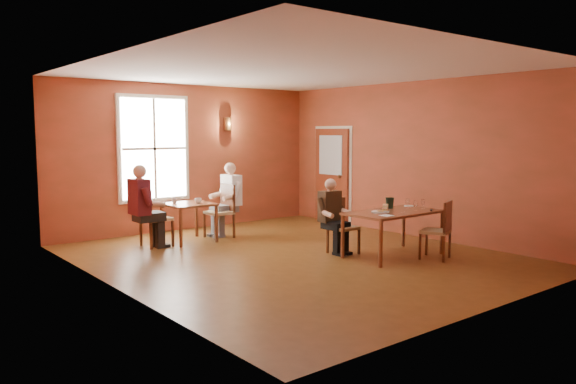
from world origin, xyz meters
TOP-DOWN VIEW (x-y plane):
  - ground at (0.00, 0.00)m, footprint 6.00×7.00m
  - wall_back at (0.00, 3.50)m, footprint 6.00×0.04m
  - wall_front at (0.00, -3.50)m, footprint 6.00×0.04m
  - wall_left at (-3.00, 0.00)m, footprint 0.04×7.00m
  - wall_right at (3.00, 0.00)m, footprint 0.04×7.00m
  - ceiling at (0.00, 0.00)m, footprint 6.00×7.00m
  - window at (-0.80, 3.45)m, footprint 1.36×0.10m
  - door at (2.94, 2.30)m, footprint 0.12×1.04m
  - wall_sconce at (0.90, 3.40)m, footprint 0.16×0.16m
  - main_table at (1.29, -0.94)m, footprint 1.59×0.89m
  - chair_diner_main at (0.79, -0.29)m, footprint 0.41×0.41m
  - diner_main at (0.79, -0.32)m, footprint 0.48×0.48m
  - chair_empty at (1.67, -1.49)m, footprint 0.54×0.54m
  - plate_food at (1.01, -0.90)m, footprint 0.29×0.29m
  - sandwich at (1.15, -0.89)m, footprint 0.12×0.12m
  - goblet_a at (1.76, -0.85)m, footprint 0.07×0.07m
  - goblet_b at (1.90, -1.06)m, footprint 0.08×0.08m
  - goblet_c at (1.63, -1.12)m, footprint 0.09×0.09m
  - menu_stand at (1.47, -0.70)m, footprint 0.13×0.10m
  - knife at (1.24, -1.15)m, footprint 0.19×0.05m
  - napkin at (0.83, -1.19)m, footprint 0.18×0.18m
  - side_plate at (1.97, -0.70)m, footprint 0.20×0.20m
  - sunglasses at (1.86, -1.26)m, footprint 0.12×0.10m
  - second_table at (-0.72, 2.24)m, footprint 0.81×0.81m
  - chair_diner_white at (-0.07, 2.24)m, footprint 0.45×0.45m
  - diner_white at (-0.04, 2.24)m, footprint 0.55×0.55m
  - chair_diner_maroon at (-1.37, 2.24)m, footprint 0.46×0.46m
  - diner_maroon at (-1.40, 2.24)m, footprint 0.57×0.57m
  - cup_a at (-0.58, 2.13)m, footprint 0.17×0.17m
  - cup_b at (-0.92, 2.40)m, footprint 0.13×0.13m

SIDE VIEW (x-z plane):
  - ground at x=0.00m, z-range -0.01..0.01m
  - second_table at x=-0.72m, z-range 0.00..0.72m
  - main_table at x=1.29m, z-range 0.00..0.74m
  - chair_diner_main at x=0.79m, z-range 0.00..0.92m
  - chair_empty at x=1.67m, z-range 0.00..0.94m
  - chair_diner_white at x=-0.07m, z-range 0.00..1.02m
  - chair_diner_maroon at x=-1.37m, z-range 0.00..1.04m
  - diner_main at x=0.79m, z-range 0.00..1.21m
  - diner_white at x=-0.04m, z-range 0.00..1.38m
  - diner_maroon at x=-1.40m, z-range 0.00..1.42m
  - knife at x=1.24m, z-range 0.74..0.75m
  - napkin at x=0.83m, z-range 0.74..0.75m
  - side_plate at x=1.97m, z-range 0.74..0.76m
  - sunglasses at x=1.86m, z-range 0.74..0.76m
  - plate_food at x=1.01m, z-range 0.74..0.78m
  - cup_a at x=-0.58m, z-range 0.72..0.82m
  - cup_b at x=-0.92m, z-range 0.72..0.82m
  - sandwich at x=1.15m, z-range 0.74..0.85m
  - goblet_b at x=1.90m, z-range 0.74..0.92m
  - goblet_c at x=1.63m, z-range 0.74..0.92m
  - goblet_a at x=1.76m, z-range 0.74..0.92m
  - menu_stand at x=1.47m, z-range 0.74..0.94m
  - door at x=2.94m, z-range 0.00..2.10m
  - wall_back at x=0.00m, z-range 0.00..3.00m
  - wall_front at x=0.00m, z-range 0.00..3.00m
  - wall_left at x=-3.00m, z-range 0.00..3.00m
  - wall_right at x=3.00m, z-range 0.00..3.00m
  - window at x=-0.80m, z-range 0.72..2.68m
  - wall_sconce at x=0.90m, z-range 2.06..2.34m
  - ceiling at x=0.00m, z-range 2.98..3.02m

